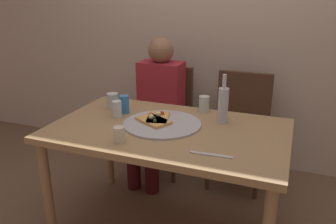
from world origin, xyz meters
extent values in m
cube|color=#BCA893|center=(0.00, 1.19, 1.30)|extent=(6.00, 0.10, 2.60)
cube|color=#99754C|center=(0.00, 0.00, 0.71)|extent=(1.43, 0.86, 0.04)
cylinder|color=#99754C|center=(-0.66, -0.37, 0.35)|extent=(0.06, 0.06, 0.69)
cylinder|color=#99754C|center=(-0.66, 0.37, 0.35)|extent=(0.06, 0.06, 0.69)
cylinder|color=#99754C|center=(0.66, 0.37, 0.35)|extent=(0.06, 0.06, 0.69)
cylinder|color=#ADADB2|center=(-0.05, 0.04, 0.74)|extent=(0.49, 0.49, 0.01)
cube|color=tan|center=(-0.10, 0.08, 0.75)|extent=(0.18, 0.25, 0.02)
sphere|color=#EAD184|center=(-0.10, 0.10, 0.77)|extent=(0.04, 0.04, 0.04)
sphere|color=#2D381E|center=(-0.11, 0.03, 0.77)|extent=(0.02, 0.02, 0.02)
sphere|color=#B22D23|center=(-0.09, 0.13, 0.77)|extent=(0.03, 0.03, 0.03)
cube|color=tan|center=(-0.11, 0.03, 0.75)|extent=(0.26, 0.22, 0.02)
sphere|color=#EAD184|center=(-0.13, 0.04, 0.77)|extent=(0.04, 0.04, 0.04)
sphere|color=#2D381E|center=(-0.08, -0.01, 0.77)|extent=(0.02, 0.02, 0.02)
sphere|color=#B22D23|center=(-0.14, 0.07, 0.77)|extent=(0.03, 0.03, 0.03)
cylinder|color=#B2BCC1|center=(0.29, 0.20, 0.85)|extent=(0.07, 0.07, 0.22)
cylinder|color=#B2BCC1|center=(0.29, 0.20, 1.00)|extent=(0.02, 0.02, 0.09)
cylinder|color=silver|center=(-0.38, 0.05, 0.79)|extent=(0.06, 0.06, 0.11)
cylinder|color=#B7C6BC|center=(-0.49, 0.20, 0.79)|extent=(0.08, 0.08, 0.11)
cylinder|color=beige|center=(-0.18, -0.29, 0.78)|extent=(0.06, 0.06, 0.09)
cylinder|color=#B7C6BC|center=(0.13, 0.36, 0.79)|extent=(0.07, 0.07, 0.11)
cylinder|color=#337AC1|center=(-0.37, 0.15, 0.79)|extent=(0.07, 0.07, 0.12)
cube|color=#B7B7BC|center=(0.34, -0.27, 0.74)|extent=(0.22, 0.03, 0.01)
cube|color=#472D1E|center=(-0.36, 0.75, 0.45)|extent=(0.44, 0.44, 0.05)
cube|color=#472D1E|center=(-0.36, 0.95, 0.68)|extent=(0.44, 0.04, 0.45)
cylinder|color=#472D1E|center=(-0.17, 0.56, 0.21)|extent=(0.04, 0.04, 0.42)
cylinder|color=#472D1E|center=(-0.55, 0.56, 0.21)|extent=(0.04, 0.04, 0.42)
cylinder|color=#472D1E|center=(-0.17, 0.94, 0.21)|extent=(0.04, 0.04, 0.42)
cylinder|color=#472D1E|center=(-0.55, 0.94, 0.21)|extent=(0.04, 0.04, 0.42)
cube|color=#472D1E|center=(0.31, 0.75, 0.45)|extent=(0.44, 0.44, 0.05)
cube|color=#472D1E|center=(0.31, 0.95, 0.68)|extent=(0.44, 0.04, 0.45)
cylinder|color=#472D1E|center=(0.50, 0.56, 0.21)|extent=(0.04, 0.04, 0.42)
cylinder|color=#472D1E|center=(0.12, 0.56, 0.21)|extent=(0.04, 0.04, 0.42)
cylinder|color=#472D1E|center=(0.50, 0.94, 0.21)|extent=(0.04, 0.04, 0.42)
cylinder|color=#472D1E|center=(0.12, 0.94, 0.21)|extent=(0.04, 0.04, 0.42)
cube|color=maroon|center=(-0.36, 0.77, 0.71)|extent=(0.36, 0.22, 0.52)
sphere|color=brown|center=(-0.36, 0.77, 1.06)|extent=(0.21, 0.21, 0.21)
cylinder|color=#3F0E12|center=(-0.28, 0.57, 0.45)|extent=(0.12, 0.40, 0.12)
cylinder|color=#3F0E12|center=(-0.44, 0.57, 0.45)|extent=(0.12, 0.40, 0.12)
cylinder|color=#3F0E12|center=(-0.28, 0.37, 0.23)|extent=(0.11, 0.11, 0.45)
cylinder|color=#3F0E12|center=(-0.44, 0.37, 0.23)|extent=(0.11, 0.11, 0.45)
camera|label=1|loc=(0.69, -1.80, 1.52)|focal=36.45mm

